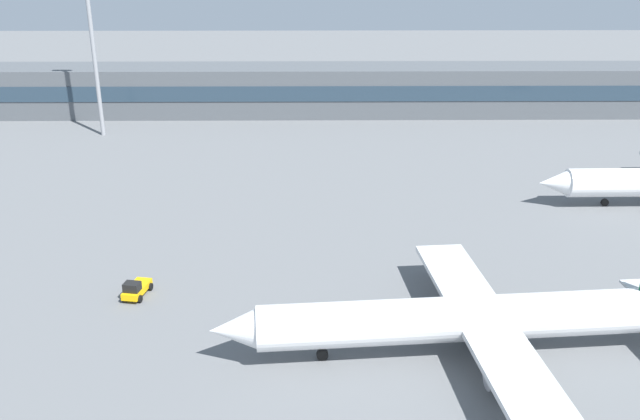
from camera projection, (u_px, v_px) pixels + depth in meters
The scene contains 5 objects.
ground_plane at pixel (374, 235), 75.69m from camera, with size 400.00×400.00×0.00m, color slate.
terminal_building at pixel (348, 90), 129.83m from camera, with size 146.44×12.13×9.00m.
airplane_near at pixel (469, 319), 52.64m from camera, with size 40.28×28.16×9.95m.
baggage_tug_yellow at pixel (136, 289), 62.00m from camera, with size 2.34×3.81×1.75m.
floodlight_tower_west at pixel (91, 33), 109.88m from camera, with size 3.20×0.80×29.86m.
Camera 1 is at (-6.77, -29.51, 29.92)m, focal length 38.12 mm.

